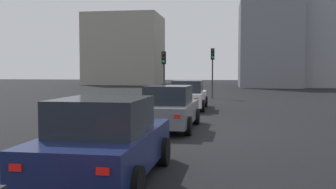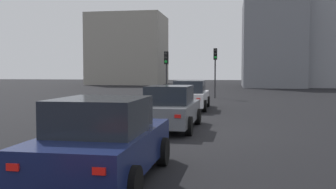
% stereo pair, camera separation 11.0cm
% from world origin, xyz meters
% --- Properties ---
extents(ground_plane, '(160.00, 160.00, 0.20)m').
position_xyz_m(ground_plane, '(0.00, 0.00, -0.10)').
color(ground_plane, black).
extents(car_white_right_lead, '(4.83, 2.04, 1.63)m').
position_xyz_m(car_white_right_lead, '(7.92, 1.59, 0.78)').
color(car_white_right_lead, silver).
rests_on(car_white_right_lead, ground_plane).
extents(car_grey_right_second, '(4.47, 2.03, 1.62)m').
position_xyz_m(car_grey_right_second, '(0.27, 1.51, 0.77)').
color(car_grey_right_second, slate).
rests_on(car_grey_right_second, ground_plane).
extents(car_navy_right_third, '(4.32, 2.11, 1.64)m').
position_xyz_m(car_navy_right_third, '(-6.65, 1.74, 0.78)').
color(car_navy_right_third, '#141E4C').
rests_on(car_navy_right_third, ground_plane).
extents(traffic_light_near_left, '(0.33, 0.30, 3.55)m').
position_xyz_m(traffic_light_near_left, '(13.39, 3.90, 2.56)').
color(traffic_light_near_left, '#2D2D30').
rests_on(traffic_light_near_left, ground_plane).
extents(traffic_light_near_right, '(0.33, 0.30, 3.95)m').
position_xyz_m(traffic_light_near_right, '(17.08, 0.59, 2.85)').
color(traffic_light_near_right, '#2D2D30').
rests_on(traffic_light_near_right, ground_plane).
extents(building_facade_left, '(13.85, 9.10, 14.19)m').
position_xyz_m(building_facade_left, '(43.98, -14.00, 7.10)').
color(building_facade_left, gray).
rests_on(building_facade_left, ground_plane).
extents(building_facade_center, '(11.19, 7.76, 11.55)m').
position_xyz_m(building_facade_center, '(40.95, -6.00, 5.78)').
color(building_facade_center, slate).
rests_on(building_facade_center, ground_plane).
extents(building_facade_right, '(9.73, 11.63, 11.15)m').
position_xyz_m(building_facade_right, '(47.64, 16.00, 5.57)').
color(building_facade_right, gray).
rests_on(building_facade_right, ground_plane).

